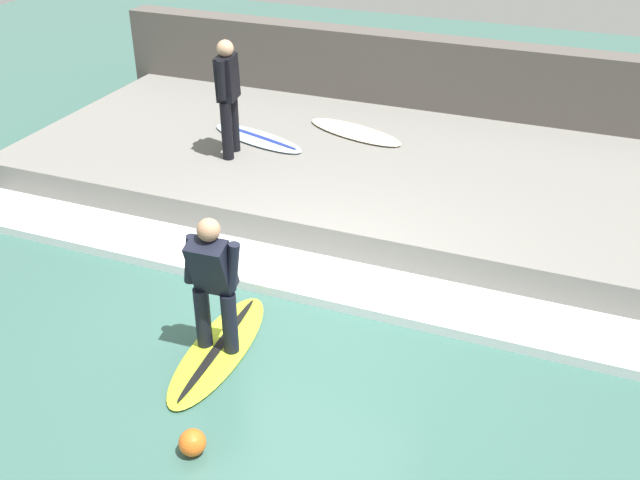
{
  "coord_description": "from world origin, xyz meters",
  "views": [
    {
      "loc": [
        -6.15,
        -2.7,
        4.91
      ],
      "look_at": [
        0.61,
        0.0,
        0.7
      ],
      "focal_mm": 42.0,
      "sensor_mm": 36.0,
      "label": 1
    }
  ],
  "objects_px": {
    "surfer_riding": "(213,279)",
    "surfboard_waiting_near": "(258,138)",
    "surfboard_riding": "(219,349)",
    "surfboard_spare": "(355,132)",
    "marker_buoy": "(192,443)",
    "surfer_waiting_near": "(228,92)"
  },
  "relations": [
    {
      "from": "surfer_riding",
      "to": "surfboard_waiting_near",
      "type": "bearing_deg",
      "value": 20.52
    },
    {
      "from": "surfboard_riding",
      "to": "surfboard_spare",
      "type": "bearing_deg",
      "value": 3.22
    },
    {
      "from": "surfboard_riding",
      "to": "surfboard_waiting_near",
      "type": "bearing_deg",
      "value": 20.52
    },
    {
      "from": "surfer_waiting_near",
      "to": "surfboard_spare",
      "type": "distance_m",
      "value": 2.21
    },
    {
      "from": "surfboard_riding",
      "to": "surfer_waiting_near",
      "type": "relative_size",
      "value": 1.17
    },
    {
      "from": "marker_buoy",
      "to": "surfer_waiting_near",
      "type": "bearing_deg",
      "value": 23.72
    },
    {
      "from": "surfer_waiting_near",
      "to": "marker_buoy",
      "type": "bearing_deg",
      "value": -156.28
    },
    {
      "from": "surfboard_riding",
      "to": "surfer_riding",
      "type": "relative_size",
      "value": 1.31
    },
    {
      "from": "surfboard_waiting_near",
      "to": "surfboard_spare",
      "type": "height_order",
      "value": "surfboard_waiting_near"
    },
    {
      "from": "surfboard_riding",
      "to": "surfboard_spare",
      "type": "xyz_separation_m",
      "value": [
        5.03,
        0.28,
        0.5
      ]
    },
    {
      "from": "surfer_waiting_near",
      "to": "surfboard_waiting_near",
      "type": "relative_size",
      "value": 0.93
    },
    {
      "from": "surfboard_spare",
      "to": "surfer_waiting_near",
      "type": "bearing_deg",
      "value": 135.37
    },
    {
      "from": "surfboard_riding",
      "to": "surfer_waiting_near",
      "type": "xyz_separation_m",
      "value": [
        3.6,
        1.7,
        1.42
      ]
    },
    {
      "from": "surfboard_riding",
      "to": "marker_buoy",
      "type": "relative_size",
      "value": 8.12
    },
    {
      "from": "surfboard_riding",
      "to": "surfboard_spare",
      "type": "distance_m",
      "value": 5.06
    },
    {
      "from": "surfboard_spare",
      "to": "marker_buoy",
      "type": "distance_m",
      "value": 6.42
    },
    {
      "from": "surfer_riding",
      "to": "surfboard_waiting_near",
      "type": "distance_m",
      "value": 4.53
    },
    {
      "from": "surfboard_riding",
      "to": "surfboard_waiting_near",
      "type": "relative_size",
      "value": 1.09
    },
    {
      "from": "surfer_waiting_near",
      "to": "surfboard_riding",
      "type": "bearing_deg",
      "value": -154.76
    },
    {
      "from": "surfer_riding",
      "to": "marker_buoy",
      "type": "bearing_deg",
      "value": -160.53
    },
    {
      "from": "surfboard_waiting_near",
      "to": "surfboard_spare",
      "type": "relative_size",
      "value": 1.01
    },
    {
      "from": "surfboard_waiting_near",
      "to": "marker_buoy",
      "type": "distance_m",
      "value": 5.95
    }
  ]
}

